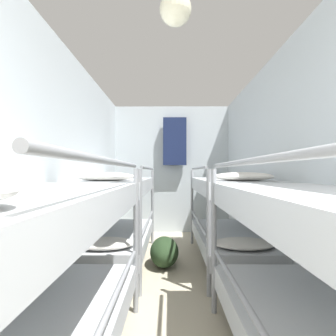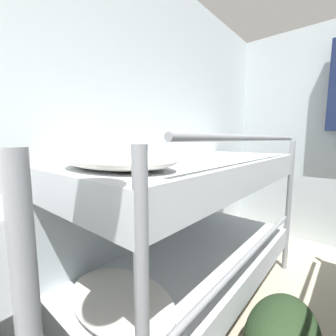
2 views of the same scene
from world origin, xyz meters
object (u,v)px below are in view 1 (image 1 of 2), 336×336
at_px(bunk_stack_left_near, 28,281).
at_px(bunk_stack_left_far, 117,212).
at_px(duffel_bag, 164,252).
at_px(bunk_stack_right_near, 332,282).
at_px(bunk_stack_right_far, 229,212).
at_px(hanging_coat, 175,141).

bearing_deg(bunk_stack_left_near, bunk_stack_left_far, 90.00).
bearing_deg(duffel_bag, bunk_stack_left_near, -106.38).
distance_m(bunk_stack_left_near, duffel_bag, 2.17).
relative_size(bunk_stack_right_near, duffel_bag, 3.30).
bearing_deg(bunk_stack_right_far, bunk_stack_left_near, -123.93).
relative_size(bunk_stack_left_near, duffel_bag, 3.30).
bearing_deg(duffel_bag, bunk_stack_left_far, 173.62).
relative_size(bunk_stack_right_far, duffel_bag, 3.30).
distance_m(bunk_stack_left_near, hanging_coat, 3.97).
relative_size(bunk_stack_left_near, bunk_stack_left_far, 1.00).
relative_size(bunk_stack_right_near, hanging_coat, 2.07).
height_order(bunk_stack_left_near, bunk_stack_left_far, same).
relative_size(bunk_stack_left_near, hanging_coat, 2.07).
bearing_deg(bunk_stack_right_near, hanging_coat, 99.86).
xyz_separation_m(bunk_stack_left_near, bunk_stack_right_near, (1.41, 0.00, 0.00)).
xyz_separation_m(bunk_stack_left_near, bunk_stack_right_far, (1.41, 2.10, 0.00)).
height_order(bunk_stack_left_far, hanging_coat, hanging_coat).
distance_m(bunk_stack_left_far, hanging_coat, 2.11).
height_order(bunk_stack_right_near, hanging_coat, hanging_coat).
bearing_deg(hanging_coat, bunk_stack_right_far, -68.44).
distance_m(bunk_stack_right_far, hanging_coat, 2.08).
bearing_deg(bunk_stack_left_far, hanging_coat, 65.20).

